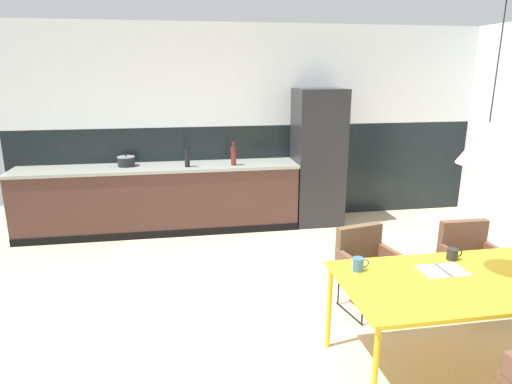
{
  "coord_description": "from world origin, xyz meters",
  "views": [
    {
      "loc": [
        -1.1,
        -3.09,
        2.13
      ],
      "look_at": [
        -0.43,
        0.79,
        1.05
      ],
      "focal_mm": 31.15,
      "sensor_mm": 36.0,
      "label": 1
    }
  ],
  "objects_px": {
    "dining_table": "(470,284)",
    "armchair_head_of_table": "(469,254)",
    "open_book": "(443,271)",
    "cooking_pot": "(126,161)",
    "bottle_spice_small": "(234,156)",
    "bottle_wine_green": "(187,158)",
    "refrigerator_column": "(318,158)",
    "mug_short_terracotta": "(359,264)",
    "armchair_by_stool": "(366,259)",
    "pendant_lamp_over_table_near": "(487,143)",
    "mug_glass_clear": "(453,254)"
  },
  "relations": [
    {
      "from": "armchair_head_of_table",
      "to": "dining_table",
      "type": "bearing_deg",
      "value": 55.16
    },
    {
      "from": "dining_table",
      "to": "cooking_pot",
      "type": "bearing_deg",
      "value": 127.96
    },
    {
      "from": "refrigerator_column",
      "to": "open_book",
      "type": "relative_size",
      "value": 6.0
    },
    {
      "from": "cooking_pot",
      "to": "bottle_wine_green",
      "type": "xyz_separation_m",
      "value": [
        0.8,
        -0.18,
        0.06
      ]
    },
    {
      "from": "armchair_by_stool",
      "to": "mug_glass_clear",
      "type": "xyz_separation_m",
      "value": [
        0.41,
        -0.64,
        0.29
      ]
    },
    {
      "from": "refrigerator_column",
      "to": "mug_short_terracotta",
      "type": "height_order",
      "value": "refrigerator_column"
    },
    {
      "from": "refrigerator_column",
      "to": "mug_glass_clear",
      "type": "height_order",
      "value": "refrigerator_column"
    },
    {
      "from": "bottle_spice_small",
      "to": "bottle_wine_green",
      "type": "bearing_deg",
      "value": -179.77
    },
    {
      "from": "cooking_pot",
      "to": "bottle_wine_green",
      "type": "bearing_deg",
      "value": -12.9
    },
    {
      "from": "refrigerator_column",
      "to": "cooking_pot",
      "type": "relative_size",
      "value": 8.42
    },
    {
      "from": "refrigerator_column",
      "to": "open_book",
      "type": "xyz_separation_m",
      "value": [
        -0.06,
        -3.23,
        -0.22
      ]
    },
    {
      "from": "open_book",
      "to": "refrigerator_column",
      "type": "bearing_deg",
      "value": 88.92
    },
    {
      "from": "refrigerator_column",
      "to": "bottle_wine_green",
      "type": "height_order",
      "value": "refrigerator_column"
    },
    {
      "from": "armchair_by_stool",
      "to": "bottle_spice_small",
      "type": "xyz_separation_m",
      "value": [
        -0.93,
        2.29,
        0.55
      ]
    },
    {
      "from": "refrigerator_column",
      "to": "dining_table",
      "type": "distance_m",
      "value": 3.38
    },
    {
      "from": "armchair_by_stool",
      "to": "bottle_spice_small",
      "type": "distance_m",
      "value": 2.53
    },
    {
      "from": "open_book",
      "to": "bottle_wine_green",
      "type": "bearing_deg",
      "value": 119.46
    },
    {
      "from": "pendant_lamp_over_table_near",
      "to": "bottle_spice_small",
      "type": "bearing_deg",
      "value": 111.47
    },
    {
      "from": "cooking_pot",
      "to": "bottle_spice_small",
      "type": "xyz_separation_m",
      "value": [
        1.41,
        -0.18,
        0.06
      ]
    },
    {
      "from": "mug_short_terracotta",
      "to": "cooking_pot",
      "type": "distance_m",
      "value": 3.73
    },
    {
      "from": "armchair_head_of_table",
      "to": "bottle_wine_green",
      "type": "distance_m",
      "value": 3.5
    },
    {
      "from": "dining_table",
      "to": "bottle_wine_green",
      "type": "xyz_separation_m",
      "value": [
        -1.88,
        3.25,
        0.34
      ]
    },
    {
      "from": "refrigerator_column",
      "to": "cooking_pot",
      "type": "bearing_deg",
      "value": 178.63
    },
    {
      "from": "armchair_by_stool",
      "to": "bottle_spice_small",
      "type": "height_order",
      "value": "bottle_spice_small"
    },
    {
      "from": "dining_table",
      "to": "cooking_pot",
      "type": "relative_size",
      "value": 8.1
    },
    {
      "from": "mug_short_terracotta",
      "to": "bottle_spice_small",
      "type": "distance_m",
      "value": 3.06
    },
    {
      "from": "open_book",
      "to": "mug_short_terracotta",
      "type": "height_order",
      "value": "mug_short_terracotta"
    },
    {
      "from": "armchair_by_stool",
      "to": "bottle_spice_small",
      "type": "bearing_deg",
      "value": -80.43
    },
    {
      "from": "dining_table",
      "to": "pendant_lamp_over_table_near",
      "type": "relative_size",
      "value": 1.57
    },
    {
      "from": "open_book",
      "to": "cooking_pot",
      "type": "distance_m",
      "value": 4.17
    },
    {
      "from": "mug_short_terracotta",
      "to": "pendant_lamp_over_table_near",
      "type": "relative_size",
      "value": 0.11
    },
    {
      "from": "open_book",
      "to": "cooking_pot",
      "type": "bearing_deg",
      "value": 127.79
    },
    {
      "from": "dining_table",
      "to": "armchair_head_of_table",
      "type": "relative_size",
      "value": 2.3
    },
    {
      "from": "dining_table",
      "to": "mug_glass_clear",
      "type": "xyz_separation_m",
      "value": [
        0.07,
        0.32,
        0.08
      ]
    },
    {
      "from": "refrigerator_column",
      "to": "mug_short_terracotta",
      "type": "xyz_separation_m",
      "value": [
        -0.66,
        -3.11,
        -0.17
      ]
    },
    {
      "from": "pendant_lamp_over_table_near",
      "to": "cooking_pot",
      "type": "bearing_deg",
      "value": 128.16
    },
    {
      "from": "refrigerator_column",
      "to": "mug_short_terracotta",
      "type": "distance_m",
      "value": 3.19
    },
    {
      "from": "open_book",
      "to": "mug_glass_clear",
      "type": "xyz_separation_m",
      "value": [
        0.19,
        0.18,
        0.04
      ]
    },
    {
      "from": "armchair_by_stool",
      "to": "mug_short_terracotta",
      "type": "relative_size",
      "value": 6.02
    },
    {
      "from": "dining_table",
      "to": "armchair_head_of_table",
      "type": "height_order",
      "value": "armchair_head_of_table"
    },
    {
      "from": "mug_glass_clear",
      "to": "bottle_spice_small",
      "type": "height_order",
      "value": "bottle_spice_small"
    },
    {
      "from": "refrigerator_column",
      "to": "armchair_head_of_table",
      "type": "relative_size",
      "value": 2.39
    },
    {
      "from": "armchair_head_of_table",
      "to": "cooking_pot",
      "type": "relative_size",
      "value": 3.52
    },
    {
      "from": "mug_short_terracotta",
      "to": "cooking_pot",
      "type": "bearing_deg",
      "value": 121.57
    },
    {
      "from": "dining_table",
      "to": "cooking_pot",
      "type": "xyz_separation_m",
      "value": [
        -2.68,
        3.43,
        0.29
      ]
    },
    {
      "from": "mug_glass_clear",
      "to": "bottle_spice_small",
      "type": "xyz_separation_m",
      "value": [
        -1.33,
        2.93,
        0.27
      ]
    },
    {
      "from": "dining_table",
      "to": "open_book",
      "type": "height_order",
      "value": "open_book"
    },
    {
      "from": "dining_table",
      "to": "mug_short_terracotta",
      "type": "relative_size",
      "value": 14.49
    },
    {
      "from": "armchair_by_stool",
      "to": "refrigerator_column",
      "type": "bearing_deg",
      "value": -109.11
    },
    {
      "from": "mug_short_terracotta",
      "to": "refrigerator_column",
      "type": "bearing_deg",
      "value": 78.01
    }
  ]
}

